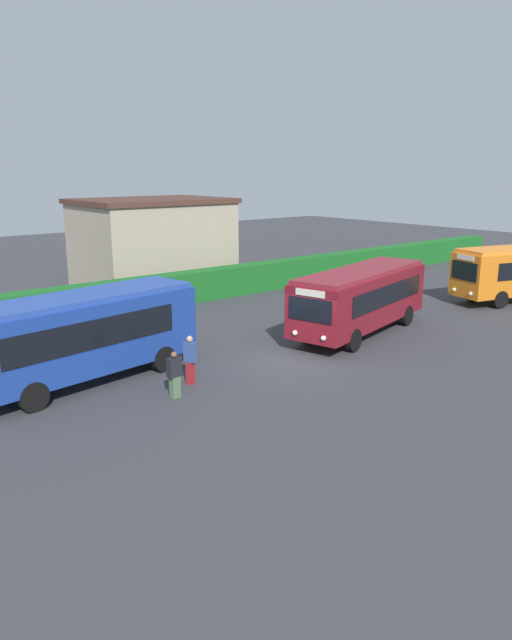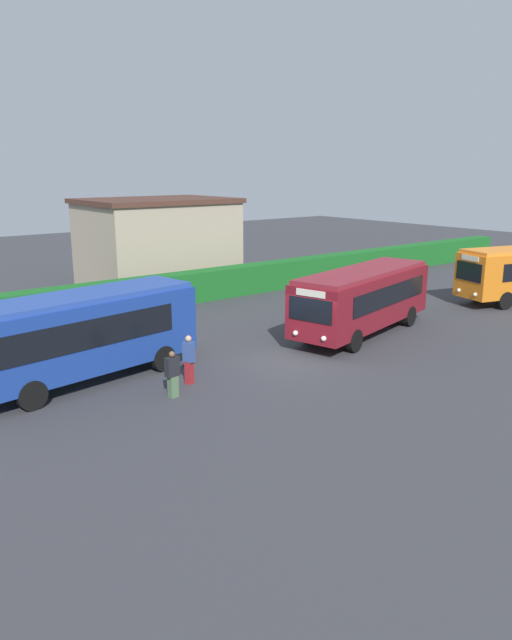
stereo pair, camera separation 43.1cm
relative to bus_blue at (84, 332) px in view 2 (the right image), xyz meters
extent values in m
plane|color=#38383D|center=(7.45, -3.00, -1.88)|extent=(110.00, 110.00, 0.00)
cube|color=navy|center=(-0.01, 0.00, -0.06)|extent=(8.82, 3.62, 2.53)
cube|color=#2747A0|center=(-0.01, 0.00, 1.30)|extent=(8.53, 3.39, 0.20)
cube|color=black|center=(-0.48, 1.15, 0.24)|extent=(6.61, 1.02, 1.01)
cube|color=black|center=(-0.13, -1.24, 0.24)|extent=(6.61, 1.02, 1.01)
cube|color=black|center=(4.24, 0.63, 0.24)|extent=(0.33, 1.94, 1.06)
cube|color=silver|center=(4.24, 0.63, 1.02)|extent=(0.23, 1.31, 0.28)
cylinder|color=black|center=(2.46, 1.47, -1.38)|extent=(1.03, 0.42, 1.00)
cylinder|color=black|center=(2.78, -0.69, -1.38)|extent=(1.03, 0.42, 1.00)
cylinder|color=black|center=(-2.79, 0.69, -1.38)|extent=(1.03, 0.42, 1.00)
cylinder|color=black|center=(-2.47, -1.47, -1.38)|extent=(1.03, 0.42, 1.00)
sphere|color=silver|center=(4.16, 1.28, -0.98)|extent=(0.22, 0.22, 0.22)
sphere|color=silver|center=(4.35, -0.02, -0.98)|extent=(0.22, 0.22, 0.22)
cube|color=maroon|center=(12.78, -1.81, -0.17)|extent=(9.29, 4.56, 2.31)
cube|color=maroon|center=(12.78, -1.81, 1.09)|extent=(8.98, 4.30, 0.20)
cube|color=black|center=(13.38, -2.97, 0.11)|extent=(6.79, 1.69, 0.93)
cube|color=black|center=(12.77, -0.50, 0.11)|extent=(6.79, 1.69, 0.93)
cube|color=black|center=(8.42, -2.87, 0.11)|extent=(0.53, 2.01, 0.97)
cube|color=silver|center=(8.42, -2.87, 0.81)|extent=(0.37, 1.35, 0.28)
cylinder|color=black|center=(10.36, -3.59, -1.38)|extent=(1.04, 0.51, 1.00)
cylinder|color=black|center=(9.81, -1.34, -1.38)|extent=(1.04, 0.51, 1.00)
cylinder|color=black|center=(15.75, -2.27, -1.38)|extent=(1.04, 0.51, 1.00)
cylinder|color=black|center=(15.20, -0.02, -1.38)|extent=(1.04, 0.51, 1.00)
sphere|color=silver|center=(8.57, -3.54, -0.98)|extent=(0.22, 0.22, 0.22)
sphere|color=silver|center=(8.24, -2.20, -0.98)|extent=(0.22, 0.22, 0.22)
cube|color=black|center=(21.42, -1.78, 0.19)|extent=(0.54, 1.86, 1.03)
cube|color=silver|center=(21.42, -1.78, 0.94)|extent=(0.38, 1.25, 0.28)
cylinder|color=black|center=(22.83, -3.27, -1.38)|extent=(1.04, 0.53, 1.00)
cylinder|color=black|center=(23.39, -1.21, -1.38)|extent=(1.04, 0.53, 1.00)
sphere|color=silver|center=(21.23, -2.39, -0.98)|extent=(0.22, 0.22, 0.22)
sphere|color=silver|center=(21.57, -1.15, -0.98)|extent=(0.22, 0.22, 0.22)
cube|color=#4C6B47|center=(1.67, -3.31, -1.50)|extent=(0.34, 0.28, 0.76)
cube|color=black|center=(1.67, -3.31, -0.79)|extent=(0.52, 0.32, 0.66)
sphere|color=brown|center=(1.67, -3.31, -0.35)|extent=(0.21, 0.21, 0.21)
cube|color=maroon|center=(2.81, -2.52, -1.46)|extent=(0.32, 0.32, 0.84)
cube|color=#334C8C|center=(2.81, -2.52, -0.67)|extent=(0.39, 0.46, 0.74)
sphere|color=tan|center=(2.81, -2.52, -0.19)|extent=(0.23, 0.23, 0.23)
cube|color=black|center=(3.16, 2.66, -1.43)|extent=(0.36, 0.37, 0.90)
cube|color=#4C6B47|center=(3.16, 2.66, -0.59)|extent=(0.48, 0.51, 0.79)
sphere|color=tan|center=(3.16, 2.66, -0.07)|extent=(0.25, 0.25, 0.25)
cube|color=#196221|center=(7.45, 9.21, -1.00)|extent=(67.00, 1.31, 1.75)
cube|color=tan|center=(11.15, 14.50, 0.84)|extent=(8.96, 6.66, 5.43)
cube|color=#4C2D23|center=(11.15, 14.50, 3.70)|extent=(9.32, 6.92, 0.30)
camera|label=1|loc=(-8.34, -19.87, 5.69)|focal=33.66mm
camera|label=2|loc=(-8.00, -20.14, 5.69)|focal=33.66mm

